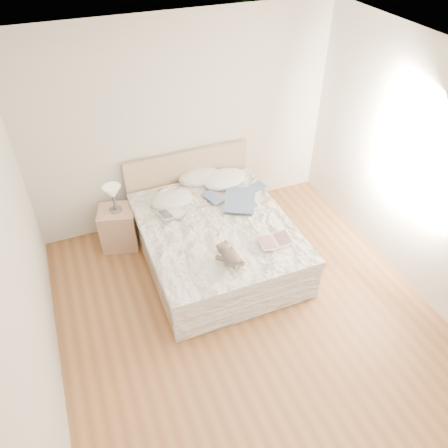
{
  "coord_description": "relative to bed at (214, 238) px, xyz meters",
  "views": [
    {
      "loc": [
        -1.41,
        -2.63,
        3.87
      ],
      "look_at": [
        0.07,
        1.05,
        0.62
      ],
      "focal_mm": 35.0,
      "sensor_mm": 36.0,
      "label": 1
    }
  ],
  "objects": [
    {
      "name": "teddy_bear",
      "position": [
        -0.11,
        -0.78,
        0.34
      ],
      "size": [
        0.31,
        0.37,
        0.17
      ],
      "primitive_type": null,
      "rotation": [
        0.0,
        0.0,
        0.3
      ],
      "color": "#63584C",
      "rests_on": "bed"
    },
    {
      "name": "pillow_left",
      "position": [
        -0.37,
        0.52,
        0.33
      ],
      "size": [
        0.55,
        0.39,
        0.16
      ],
      "primitive_type": "ellipsoid",
      "rotation": [
        0.0,
        0.0,
        -0.02
      ],
      "color": "white",
      "rests_on": "bed"
    },
    {
      "name": "pillow_right",
      "position": [
        0.42,
        0.72,
        0.33
      ],
      "size": [
        0.7,
        0.56,
        0.19
      ],
      "primitive_type": "ellipsoid",
      "rotation": [
        0.0,
        0.0,
        0.22
      ],
      "color": "white",
      "rests_on": "bed"
    },
    {
      "name": "wall_right",
      "position": [
        2.0,
        -1.19,
        1.04
      ],
      "size": [
        0.02,
        4.5,
        2.7
      ],
      "primitive_type": "cube",
      "color": "silver",
      "rests_on": "ground"
    },
    {
      "name": "wall_back",
      "position": [
        0.0,
        1.06,
        1.04
      ],
      "size": [
        4.0,
        0.02,
        2.7
      ],
      "primitive_type": "cube",
      "color": "silver",
      "rests_on": "ground"
    },
    {
      "name": "ceiling",
      "position": [
        0.0,
        -1.19,
        2.39
      ],
      "size": [
        4.0,
        4.5,
        0.0
      ],
      "primitive_type": "cube",
      "color": "white",
      "rests_on": "ground"
    },
    {
      "name": "pillow_middle",
      "position": [
        0.14,
        0.89,
        0.33
      ],
      "size": [
        0.59,
        0.41,
        0.18
      ],
      "primitive_type": "ellipsoid",
      "rotation": [
        0.0,
        0.0,
        -0.0
      ],
      "color": "white",
      "rests_on": "bed"
    },
    {
      "name": "table_lamp",
      "position": [
        -1.05,
        0.68,
        0.51
      ],
      "size": [
        0.25,
        0.25,
        0.35
      ],
      "color": "#514C46",
      "rests_on": "nightstand"
    },
    {
      "name": "floor",
      "position": [
        0.0,
        -1.19,
        -0.31
      ],
      "size": [
        4.0,
        4.5,
        0.0
      ],
      "primitive_type": "cube",
      "color": "brown",
      "rests_on": "ground"
    },
    {
      "name": "wall_left",
      "position": [
        -2.0,
        -1.19,
        1.04
      ],
      "size": [
        0.02,
        4.5,
        2.7
      ],
      "primitive_type": "cube",
      "color": "silver",
      "rests_on": "ground"
    },
    {
      "name": "photo_book",
      "position": [
        -0.44,
        0.26,
        0.32
      ],
      "size": [
        0.36,
        0.29,
        0.02
      ],
      "primitive_type": "cube",
      "rotation": [
        0.0,
        0.0,
        0.25
      ],
      "color": "silver",
      "rests_on": "bed"
    },
    {
      "name": "nightstand",
      "position": [
        -1.05,
        0.68,
        -0.03
      ],
      "size": [
        0.54,
        0.51,
        0.56
      ],
      "primitive_type": "cube",
      "rotation": [
        0.0,
        0.0,
        -0.27
      ],
      "color": "tan",
      "rests_on": "floor"
    },
    {
      "name": "bed",
      "position": [
        0.0,
        0.0,
        0.0
      ],
      "size": [
        1.72,
        2.14,
        1.0
      ],
      "color": "tan",
      "rests_on": "floor"
    },
    {
      "name": "window",
      "position": [
        1.99,
        -0.89,
        1.14
      ],
      "size": [
        0.02,
        1.3,
        1.1
      ],
      "primitive_type": "cube",
      "color": "white",
      "rests_on": "wall_right"
    },
    {
      "name": "blouse",
      "position": [
        0.43,
        0.22,
        0.32
      ],
      "size": [
        0.81,
        0.83,
        0.02
      ],
      "primitive_type": null,
      "rotation": [
        0.0,
        0.0,
        -0.48
      ],
      "color": "#3C5074",
      "rests_on": "bed"
    },
    {
      "name": "childrens_book",
      "position": [
        0.48,
        -0.65,
        0.32
      ],
      "size": [
        0.41,
        0.3,
        0.03
      ],
      "primitive_type": "cube",
      "rotation": [
        0.0,
        0.0,
        -0.09
      ],
      "color": "#F0DFC4",
      "rests_on": "bed"
    }
  ]
}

